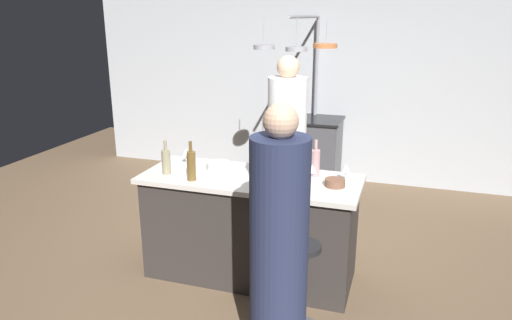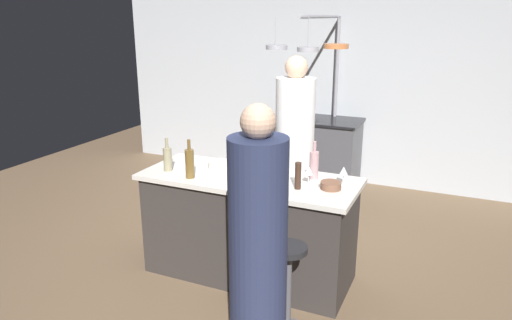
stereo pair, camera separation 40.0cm
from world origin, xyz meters
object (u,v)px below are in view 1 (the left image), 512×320
Objects in this scene: guest_right at (279,251)px; wine_bottle_amber at (191,165)px; wine_bottle_white at (166,161)px; pepper_mill at (303,174)px; wine_glass_near_left_guest at (346,169)px; wine_bottle_rose at (315,163)px; bar_stool_right at (301,284)px; mixing_bowl_ceramic at (218,166)px; mixing_bowl_wooden at (335,183)px; stove_range at (310,152)px; wine_glass_by_chef at (186,152)px; wine_bottle_red at (254,162)px; wine_glass_near_right_guest at (312,169)px; chef at (286,154)px.

guest_right is 5.29× the size of wine_bottle_amber.
wine_bottle_white is (-1.20, 0.83, 0.22)m from guest_right.
pepper_mill is at bearing 93.01° from guest_right.
wine_bottle_amber is at bearing -163.47° from wine_glass_near_left_guest.
pepper_mill is 0.65× the size of wine_bottle_amber.
pepper_mill is 0.68× the size of wine_bottle_rose.
bar_stool_right is 3.40× the size of mixing_bowl_ceramic.
wine_bottle_amber is 1.04× the size of wine_bottle_rose.
bar_stool_right is at bearing -20.81° from wine_bottle_white.
guest_right is 0.88m from pepper_mill.
pepper_mill is (-0.05, 0.86, 0.22)m from guest_right.
wine_bottle_amber is at bearing 141.26° from guest_right.
wine_bottle_amber reaches higher than bar_stool_right.
mixing_bowl_ceramic is 1.03m from mixing_bowl_wooden.
stove_range is 3.13m from bar_stool_right.
wine_glass_near_left_guest is 1.00× the size of wine_glass_by_chef.
wine_bottle_red is 0.50m from wine_bottle_rose.
mixing_bowl_wooden is (0.11, 0.61, 0.55)m from bar_stool_right.
stove_range is at bearing 105.74° from mixing_bowl_wooden.
mixing_bowl_ceramic is at bearing -8.42° from wine_glass_by_chef.
wine_bottle_rose is 1.16m from wine_glass_by_chef.
guest_right reaches higher than stove_range.
wine_bottle_rose reaches higher than bar_stool_right.
stove_range is 2.76m from wine_bottle_amber.
wine_bottle_amber is 1.61× the size of mixing_bowl_ceramic.
wine_glass_near_right_guest is (1.20, 0.17, -0.00)m from wine_bottle_white.
wine_bottle_amber is 0.96m from wine_glass_near_right_guest.
wine_glass_near_right_guest is at bearing -5.85° from mixing_bowl_ceramic.
wine_glass_near_right_guest is at bearing -78.24° from stove_range.
bar_stool_right is 1.02m from wine_bottle_rose.
wine_glass_near_left_guest is (0.25, 1.10, 0.22)m from guest_right.
bar_stool_right is (0.58, -3.07, -0.07)m from stove_range.
stove_range is at bearing 92.39° from chef.
wine_glass_by_chef is at bearing 121.59° from wine_bottle_amber.
chef is at bearing 130.28° from wine_glass_near_left_guest.
mixing_bowl_wooden is (0.19, -0.18, -0.09)m from wine_bottle_rose.
wine_glass_by_chef is 1.00× the size of wine_glass_near_right_guest.
wine_glass_near_left_guest is 0.73× the size of mixing_bowl_ceramic.
pepper_mill is at bearing 103.06° from bar_stool_right.
stove_range is 0.49× the size of chef.
wine_bottle_rose is at bearing 171.14° from wine_glass_near_left_guest.
chef reaches higher than mixing_bowl_wooden.
wine_bottle_rose is 1.09× the size of wine_bottle_white.
wine_bottle_rose reaches higher than wine_glass_near_left_guest.
stove_range is 2.53m from wine_glass_near_right_guest.
wine_glass_near_left_guest is (0.69, -0.81, 0.17)m from chef.
wine_bottle_rose reaches higher than pepper_mill.
bar_stool_right is at bearing -100.39° from mixing_bowl_wooden.
bar_stool_right is 1.50m from wine_bottle_white.
mixing_bowl_ceramic is (0.36, 0.25, -0.08)m from wine_bottle_white.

